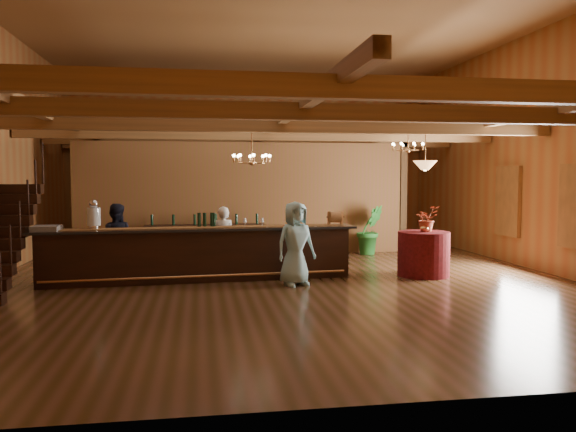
{
  "coord_description": "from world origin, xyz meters",
  "views": [
    {
      "loc": [
        -1.66,
        -11.97,
        2.15
      ],
      "look_at": [
        0.34,
        0.8,
        1.25
      ],
      "focal_mm": 35.0,
      "sensor_mm": 36.0,
      "label": 1
    }
  ],
  "objects": [
    {
      "name": "table_flowers",
      "position": [
        3.2,
        -0.44,
        1.25
      ],
      "size": [
        0.62,
        0.58,
        0.56
      ],
      "primitive_type": "imported",
      "rotation": [
        0.0,
        0.0,
        0.34
      ],
      "color": "#AA4225",
      "rests_on": "round_table"
    },
    {
      "name": "support_posts",
      "position": [
        0.0,
        -0.5,
        1.6
      ],
      "size": [
        9.2,
        10.2,
        3.2
      ],
      "color": "#A56834",
      "rests_on": "floor"
    },
    {
      "name": "floor",
      "position": [
        0.0,
        0.0,
        0.0
      ],
      "size": [
        14.0,
        14.0,
        0.0
      ],
      "primitive_type": "plane",
      "color": "#553321",
      "rests_on": "ground"
    },
    {
      "name": "bartender",
      "position": [
        -1.16,
        0.57,
        0.75
      ],
      "size": [
        0.57,
        0.39,
        1.5
      ],
      "primitive_type": "imported",
      "rotation": [
        0.0,
        0.0,
        3.08
      ],
      "color": "white",
      "rests_on": "floor"
    },
    {
      "name": "guest",
      "position": [
        0.2,
        -1.1,
        0.83
      ],
      "size": [
        0.94,
        0.76,
        1.67
      ],
      "primitive_type": "imported",
      "rotation": [
        0.0,
        0.0,
        0.33
      ],
      "color": "#9BD3D6",
      "rests_on": "floor"
    },
    {
      "name": "chandelier_right",
      "position": [
        3.37,
        1.17,
        2.89
      ],
      "size": [
        0.8,
        0.8,
        0.46
      ],
      "color": "tan",
      "rests_on": "beam_grid"
    },
    {
      "name": "partition_wall",
      "position": [
        -0.5,
        3.5,
        1.55
      ],
      "size": [
        9.0,
        0.18,
        3.1
      ],
      "primitive_type": "cube",
      "color": "brown",
      "rests_on": "floor"
    },
    {
      "name": "raffle_drum",
      "position": [
        1.24,
        -0.12,
        1.28
      ],
      "size": [
        0.34,
        0.24,
        0.3
      ],
      "color": "#A7693D",
      "rests_on": "tasting_bar"
    },
    {
      "name": "wall_front",
      "position": [
        0.0,
        -7.0,
        2.75
      ],
      "size": [
        12.0,
        0.1,
        5.5
      ],
      "primitive_type": "cube",
      "color": "#9B6834",
      "rests_on": "floor"
    },
    {
      "name": "round_table",
      "position": [
        3.13,
        -0.47,
        0.48
      ],
      "size": [
        1.11,
        1.11,
        0.96
      ],
      "primitive_type": "cylinder",
      "color": "maroon",
      "rests_on": "floor"
    },
    {
      "name": "ceiling",
      "position": [
        0.0,
        0.0,
        5.5
      ],
      "size": [
        14.0,
        14.0,
        0.0
      ],
      "primitive_type": "plane",
      "rotation": [
        3.14,
        0.0,
        0.0
      ],
      "color": "olive",
      "rests_on": "wall_back"
    },
    {
      "name": "beam_grid",
      "position": [
        0.0,
        0.51,
        3.24
      ],
      "size": [
        11.9,
        13.9,
        0.39
      ],
      "color": "#A56834",
      "rests_on": "wall_left"
    },
    {
      "name": "bar_bottle_0",
      "position": [
        -1.69,
        -0.13,
        1.25
      ],
      "size": [
        0.07,
        0.07,
        0.3
      ],
      "primitive_type": "cylinder",
      "color": "black",
      "rests_on": "tasting_bar"
    },
    {
      "name": "pendant_lamp",
      "position": [
        3.13,
        -0.47,
        2.4
      ],
      "size": [
        0.52,
        0.52,
        0.9
      ],
      "color": "tan",
      "rests_on": "beam_grid"
    },
    {
      "name": "backroom_boxes",
      "position": [
        -0.29,
        5.5,
        0.53
      ],
      "size": [
        4.1,
        0.6,
        1.1
      ],
      "color": "black",
      "rests_on": "floor"
    },
    {
      "name": "bar_bottle_2",
      "position": [
        -1.42,
        -0.11,
        1.25
      ],
      "size": [
        0.07,
        0.07,
        0.3
      ],
      "primitive_type": "cylinder",
      "color": "black",
      "rests_on": "tasting_bar"
    },
    {
      "name": "glass_rack_tray",
      "position": [
        -4.63,
        -0.5,
        1.15
      ],
      "size": [
        0.5,
        0.5,
        0.1
      ],
      "primitive_type": "cube",
      "color": "gray",
      "rests_on": "tasting_bar"
    },
    {
      "name": "floor_plant",
      "position": [
        3.0,
        2.99,
        0.69
      ],
      "size": [
        0.85,
        0.73,
        1.37
      ],
      "primitive_type": "imported",
      "rotation": [
        0.0,
        0.0,
        0.17
      ],
      "color": "#257024",
      "rests_on": "floor"
    },
    {
      "name": "wall_back",
      "position": [
        0.0,
        7.0,
        2.75
      ],
      "size": [
        12.0,
        0.1,
        5.5
      ],
      "primitive_type": "cube",
      "color": "#9B6834",
      "rests_on": "floor"
    },
    {
      "name": "bar_bottle_1",
      "position": [
        -1.57,
        -0.12,
        1.25
      ],
      "size": [
        0.07,
        0.07,
        0.3
      ],
      "primitive_type": "cylinder",
      "color": "black",
      "rests_on": "tasting_bar"
    },
    {
      "name": "wall_right",
      "position": [
        6.0,
        0.0,
        2.75
      ],
      "size": [
        0.1,
        14.0,
        5.5
      ],
      "primitive_type": "cube",
      "color": "#9B6834",
      "rests_on": "floor"
    },
    {
      "name": "window_right_back",
      "position": [
        5.95,
        1.0,
        1.55
      ],
      "size": [
        0.12,
        1.05,
        1.75
      ],
      "primitive_type": "cube",
      "color": "white",
      "rests_on": "wall_right"
    },
    {
      "name": "backbar_shelf",
      "position": [
        -1.53,
        3.0,
        0.44
      ],
      "size": [
        3.16,
        0.52,
        0.89
      ],
      "primitive_type": "cube",
      "rotation": [
        0.0,
        0.0,
        0.01
      ],
      "color": "black",
      "rests_on": "floor"
    },
    {
      "name": "tasting_bar",
      "position": [
        -1.69,
        -0.26,
        0.56
      ],
      "size": [
        6.65,
        1.26,
        1.11
      ],
      "rotation": [
        0.0,
        0.0,
        0.06
      ],
      "color": "black",
      "rests_on": "floor"
    },
    {
      "name": "staff_second",
      "position": [
        -3.48,
        0.55,
        0.79
      ],
      "size": [
        0.81,
        0.65,
        1.58
      ],
      "primitive_type": "imported",
      "rotation": [
        0.0,
        0.0,
        3.07
      ],
      "color": "black",
      "rests_on": "floor"
    },
    {
      "name": "table_vase",
      "position": [
        3.12,
        -0.53,
        1.12
      ],
      "size": [
        0.16,
        0.16,
        0.31
      ],
      "primitive_type": "imported",
      "rotation": [
        0.0,
        0.0,
        -0.01
      ],
      "color": "tan",
      "rests_on": "round_table"
    },
    {
      "name": "beverage_dispenser",
      "position": [
        -3.76,
        -0.34,
        1.39
      ],
      "size": [
        0.26,
        0.26,
        0.6
      ],
      "color": "silver",
      "rests_on": "tasting_bar"
    },
    {
      "name": "bar_bottle_3",
      "position": [
        -1.38,
        -0.11,
        1.25
      ],
      "size": [
        0.07,
        0.07,
        0.3
      ],
      "primitive_type": "cylinder",
      "color": "black",
      "rests_on": "tasting_bar"
    },
    {
      "name": "chandelier_left",
      "position": [
        -0.57,
        -0.02,
        2.55
      ],
      "size": [
        0.8,
        0.8,
        0.81
      ],
      "color": "tan",
      "rests_on": "beam_grid"
    }
  ]
}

